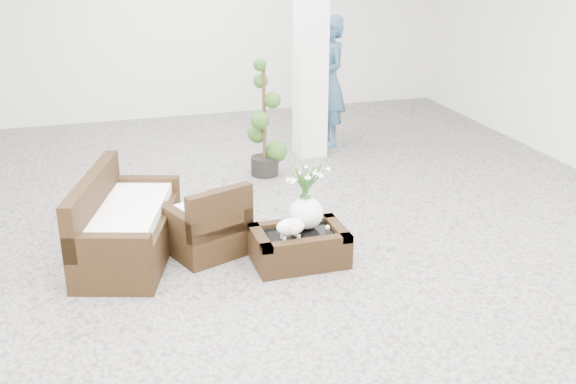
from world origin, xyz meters
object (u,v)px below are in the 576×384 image
object	(u,v)px
loveseat	(128,217)
topiary	(264,119)
coffee_table	(299,248)
armchair	(205,217)

from	to	relation	value
loveseat	topiary	bearing A→B (deg)	-26.93
coffee_table	loveseat	xyz separation A→B (m)	(-1.58, 0.60, 0.27)
coffee_table	armchair	distance (m)	0.99
loveseat	topiary	distance (m)	2.76
loveseat	coffee_table	bearing A→B (deg)	-93.31
coffee_table	topiary	xyz separation A→B (m)	(0.33, 2.56, 0.61)
loveseat	topiary	xyz separation A→B (m)	(1.91, 1.96, 0.34)
armchair	topiary	world-z (taller)	topiary
coffee_table	armchair	xyz separation A→B (m)	(-0.83, 0.49, 0.22)
armchair	topiary	bearing A→B (deg)	-140.75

